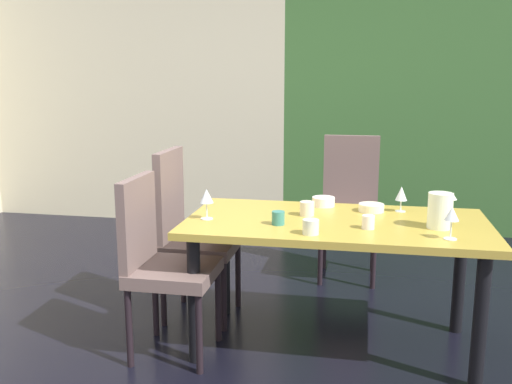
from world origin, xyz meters
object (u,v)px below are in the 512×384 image
Objects in this scene: chair_left_near at (160,257)px; wine_glass_east at (452,215)px; pitcher_near_window at (440,210)px; wine_glass_center at (207,197)px; chair_left_far at (187,227)px; chair_head_far at (350,201)px; serving_bowl_left at (323,202)px; cup_right at (278,218)px; dining_table at (336,237)px; cup_rear at (311,227)px; serving_bowl_west at (371,208)px; wine_glass_corner at (401,194)px; cup_south at (307,209)px; cup_near_shelf at (368,222)px.

chair_left_near is 6.15× the size of wine_glass_east.
wine_glass_east is 0.21m from pitcher_near_window.
wine_glass_center is (-1.26, 0.16, 0.00)m from wine_glass_east.
chair_head_far is at bearing 134.88° from chair_left_far.
chair_head_far is 1.37m from chair_left_far.
serving_bowl_left is (0.60, 0.44, -0.10)m from wine_glass_center.
cup_right is at bearing -173.76° from pitcher_near_window.
dining_table is at bearing 173.20° from pitcher_near_window.
wine_glass_east reaches higher than serving_bowl_left.
cup_right is (-0.19, 0.15, -0.00)m from cup_rear.
chair_left_far is 7.81× the size of serving_bowl_left.
chair_left_far is at bearing 160.68° from wine_glass_east.
serving_bowl_west is at bearing 52.50° from dining_table.
dining_table is at bearing -73.85° from serving_bowl_left.
pitcher_near_window is at bearing -32.19° from serving_bowl_left.
chair_left_near is 0.41m from wine_glass_center.
chair_left_near is 6.62× the size of wine_glass_corner.
chair_left_near is 1.24m from serving_bowl_west.
wine_glass_east is 1.18× the size of serving_bowl_left.
chair_left_near is at bearing -155.77° from serving_bowl_west.
wine_glass_east is 1.95× the size of cup_south.
chair_left_far reaches higher than cup_right.
cup_near_shelf is at bearing -40.89° from dining_table.
cup_south is (-0.52, -0.20, -0.06)m from wine_glass_corner.
pitcher_near_window is (0.49, -1.29, 0.25)m from chair_head_far.
wine_glass_corner is 0.19m from serving_bowl_west.
chair_left_far reaches higher than cup_south.
cup_near_shelf is at bearing 69.88° from chair_left_far.
chair_left_near reaches higher than pitcher_near_window.
dining_table is at bearing -142.53° from wine_glass_corner.
pitcher_near_window is (0.18, -0.33, -0.01)m from wine_glass_corner.
pitcher_near_window reaches higher than serving_bowl_left.
chair_head_far is 0.92m from serving_bowl_left.
cup_rear is at bearing -118.61° from serving_bowl_west.
wine_glass_center is at bearing 173.77° from cup_right.
dining_table is at bearing 8.92° from wine_glass_center.
cup_south is at bearing -105.68° from serving_bowl_left.
chair_left_near is at bearing 176.86° from cup_rear.
serving_bowl_left reaches higher than dining_table.
chair_left_near is 1.12m from cup_near_shelf.
cup_near_shelf is 0.38m from pitcher_near_window.
dining_table is 11.12× the size of serving_bowl_west.
pitcher_near_window is at bearing 20.36° from cup_rear.
pitcher_near_window reaches higher than wine_glass_east.
dining_table is 0.49m from wine_glass_corner.
chair_left_far is at bearing 122.39° from wine_glass_center.
pitcher_near_window reaches higher than dining_table.
dining_table is 1.22m from chair_head_far.
cup_near_shelf is at bearing 162.97° from wine_glass_east.
pitcher_near_window is at bearing 2.17° from wine_glass_center.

